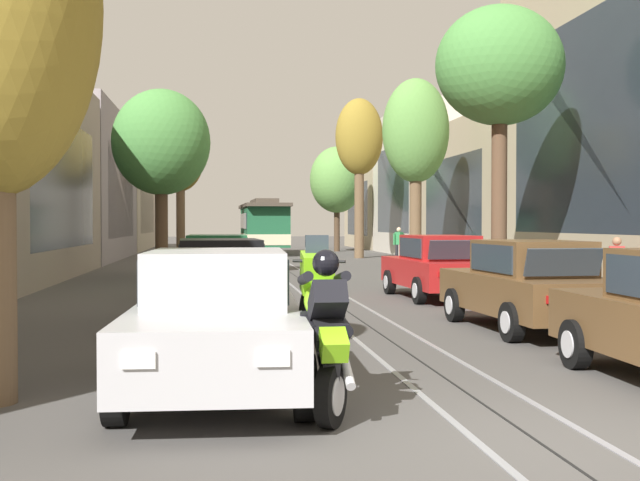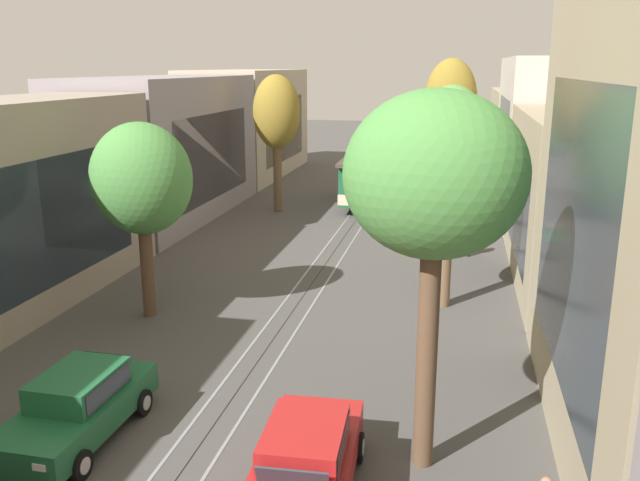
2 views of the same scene
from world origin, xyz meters
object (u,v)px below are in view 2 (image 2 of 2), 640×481
object	(u,v)px
street_tree_kerb_right_second	(435,180)
street_tree_kerb_right_mid	(450,152)
parked_car_green_mid_left	(78,406)
street_tree_kerb_right_far	(457,122)
street_tree_kerb_left_second	(141,180)
street_tree_kerb_left_mid	(277,114)
parked_car_red_mid_right	(306,460)
cable_car_trolley	(368,177)
street_tree_kerb_right_fourth	(450,106)
pedestrian_crossing_far	(467,236)

from	to	relation	value
street_tree_kerb_right_second	street_tree_kerb_right_mid	bearing A→B (deg)	89.16
parked_car_green_mid_left	street_tree_kerb_right_far	size ratio (longest dim) A/B	0.63
parked_car_green_mid_left	street_tree_kerb_left_second	size ratio (longest dim) A/B	0.68
street_tree_kerb_right_mid	street_tree_kerb_left_mid	bearing A→B (deg)	125.03
parked_car_red_mid_right	street_tree_kerb_left_second	xyz separation A→B (m)	(-7.37, 8.50, 3.80)
street_tree_kerb_right_far	cable_car_trolley	size ratio (longest dim) A/B	0.76
street_tree_kerb_left_mid	street_tree_kerb_right_second	distance (m)	25.70
street_tree_kerb_right_fourth	pedestrian_crossing_far	xyz separation A→B (m)	(1.08, -4.77, -5.32)
cable_car_trolley	street_tree_kerb_right_fourth	bearing A→B (deg)	-50.26
street_tree_kerb_right_second	street_tree_kerb_right_fourth	size ratio (longest dim) A/B	0.91
parked_car_green_mid_left	street_tree_kerb_right_second	xyz separation A→B (m)	(7.63, 0.62, 5.27)
street_tree_kerb_right_second	pedestrian_crossing_far	distance (m)	17.18
street_tree_kerb_right_far	pedestrian_crossing_far	distance (m)	15.25
parked_car_green_mid_left	street_tree_kerb_right_mid	distance (m)	13.81
street_tree_kerb_right_second	street_tree_kerb_right_mid	size ratio (longest dim) A/B	1.03
parked_car_green_mid_left	street_tree_kerb_right_fourth	xyz separation A→B (m)	(7.53, 21.75, 5.47)
parked_car_red_mid_right	pedestrian_crossing_far	xyz separation A→B (m)	(3.15, 17.98, 0.15)
parked_car_red_mid_right	cable_car_trolley	xyz separation A→B (m)	(-2.72, 28.50, 0.86)
street_tree_kerb_right_fourth	street_tree_kerb_right_far	bearing A→B (deg)	88.31
parked_car_green_mid_left	parked_car_red_mid_right	size ratio (longest dim) A/B	0.99
street_tree_kerb_right_far	street_tree_kerb_right_mid	bearing A→B (deg)	-90.14
street_tree_kerb_right_mid	street_tree_kerb_right_far	size ratio (longest dim) A/B	1.10
cable_car_trolley	street_tree_kerb_right_second	bearing A→B (deg)	-79.71
parked_car_green_mid_left	street_tree_kerb_left_second	world-z (taller)	street_tree_kerb_left_second
street_tree_kerb_right_fourth	street_tree_kerb_left_second	bearing A→B (deg)	-123.53
street_tree_kerb_left_second	street_tree_kerb_right_fourth	size ratio (longest dim) A/B	0.76
parked_car_red_mid_right	street_tree_kerb_right_mid	world-z (taller)	street_tree_kerb_right_mid
street_tree_kerb_right_far	parked_car_red_mid_right	bearing A→B (deg)	-94.12
parked_car_red_mid_right	street_tree_kerb_right_mid	size ratio (longest dim) A/B	0.58
street_tree_kerb_right_second	cable_car_trolley	xyz separation A→B (m)	(-4.88, 26.89, -4.41)
parked_car_red_mid_right	street_tree_kerb_right_mid	distance (m)	12.54
parked_car_green_mid_left	street_tree_kerb_right_mid	xyz separation A→B (m)	(7.77, 10.45, 4.61)
parked_car_red_mid_right	street_tree_kerb_right_fourth	distance (m)	23.49
street_tree_kerb_right_far	street_tree_kerb_left_second	bearing A→B (deg)	-111.87
cable_car_trolley	pedestrian_crossing_far	size ratio (longest dim) A/B	5.47
parked_car_green_mid_left	street_tree_kerb_right_second	size ratio (longest dim) A/B	0.56
parked_car_green_mid_left	cable_car_trolley	world-z (taller)	cable_car_trolley
street_tree_kerb_left_mid	street_tree_kerb_right_second	xyz separation A→B (m)	(9.66, -23.81, 0.52)
street_tree_kerb_right_fourth	cable_car_trolley	world-z (taller)	street_tree_kerb_right_fourth
parked_car_green_mid_left	street_tree_kerb_left_second	bearing A→B (deg)	104.23
parked_car_green_mid_left	street_tree_kerb_right_fourth	world-z (taller)	street_tree_kerb_right_fourth
street_tree_kerb_right_second	parked_car_green_mid_left	bearing A→B (deg)	-175.36
street_tree_kerb_right_far	pedestrian_crossing_far	bearing A→B (deg)	-86.96
street_tree_kerb_right_second	pedestrian_crossing_far	size ratio (longest dim) A/B	4.65
street_tree_kerb_right_fourth	pedestrian_crossing_far	world-z (taller)	street_tree_kerb_right_fourth
parked_car_green_mid_left	pedestrian_crossing_far	size ratio (longest dim) A/B	2.62
parked_car_green_mid_left	cable_car_trolley	size ratio (longest dim) A/B	0.48
parked_car_red_mid_right	street_tree_kerb_left_mid	distance (m)	26.92
street_tree_kerb_right_far	parked_car_green_mid_left	bearing A→B (deg)	-103.84
street_tree_kerb_left_second	street_tree_kerb_right_fourth	xyz separation A→B (m)	(9.44, 14.24, 1.67)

